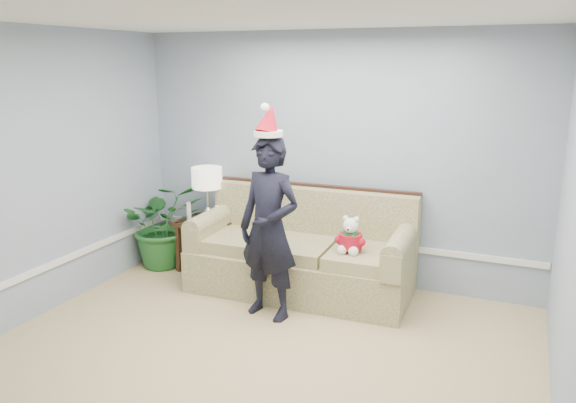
{
  "coord_description": "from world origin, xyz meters",
  "views": [
    {
      "loc": [
        1.9,
        -3.21,
        2.38
      ],
      "look_at": [
        -0.12,
        1.55,
        1.08
      ],
      "focal_mm": 35.0,
      "sensor_mm": 36.0,
      "label": 1
    }
  ],
  "objects_px": {
    "houseplant": "(164,224)",
    "table_lamp": "(207,180)",
    "sofa": "(302,255)",
    "side_table": "(206,250)",
    "teddy_bear": "(350,239)",
    "man": "(269,229)"
  },
  "relations": [
    {
      "from": "teddy_bear",
      "to": "side_table",
      "type": "bearing_deg",
      "value": 168.28
    },
    {
      "from": "man",
      "to": "teddy_bear",
      "type": "bearing_deg",
      "value": 48.99
    },
    {
      "from": "houseplant",
      "to": "table_lamp",
      "type": "bearing_deg",
      "value": 12.36
    },
    {
      "from": "sofa",
      "to": "teddy_bear",
      "type": "bearing_deg",
      "value": -21.73
    },
    {
      "from": "sofa",
      "to": "side_table",
      "type": "relative_size",
      "value": 3.44
    },
    {
      "from": "table_lamp",
      "to": "houseplant",
      "type": "relative_size",
      "value": 0.61
    },
    {
      "from": "man",
      "to": "table_lamp",
      "type": "bearing_deg",
      "value": 154.9
    },
    {
      "from": "side_table",
      "to": "teddy_bear",
      "type": "bearing_deg",
      "value": -10.13
    },
    {
      "from": "houseplant",
      "to": "man",
      "type": "distance_m",
      "value": 1.91
    },
    {
      "from": "sofa",
      "to": "table_lamp",
      "type": "relative_size",
      "value": 3.75
    },
    {
      "from": "table_lamp",
      "to": "man",
      "type": "distance_m",
      "value": 1.48
    },
    {
      "from": "sofa",
      "to": "side_table",
      "type": "height_order",
      "value": "sofa"
    },
    {
      "from": "sofa",
      "to": "side_table",
      "type": "xyz_separation_m",
      "value": [
        -1.26,
        0.11,
        -0.15
      ]
    },
    {
      "from": "side_table",
      "to": "houseplant",
      "type": "xyz_separation_m",
      "value": [
        -0.52,
        -0.08,
        0.28
      ]
    },
    {
      "from": "side_table",
      "to": "man",
      "type": "bearing_deg",
      "value": -34.41
    },
    {
      "from": "side_table",
      "to": "man",
      "type": "distance_m",
      "value": 1.59
    },
    {
      "from": "houseplant",
      "to": "teddy_bear",
      "type": "distance_m",
      "value": 2.38
    },
    {
      "from": "sofa",
      "to": "teddy_bear",
      "type": "relative_size",
      "value": 6.26
    },
    {
      "from": "table_lamp",
      "to": "houseplant",
      "type": "xyz_separation_m",
      "value": [
        -0.54,
        -0.12,
        -0.55
      ]
    },
    {
      "from": "side_table",
      "to": "man",
      "type": "height_order",
      "value": "man"
    },
    {
      "from": "side_table",
      "to": "houseplant",
      "type": "relative_size",
      "value": 0.66
    },
    {
      "from": "sofa",
      "to": "houseplant",
      "type": "height_order",
      "value": "sofa"
    }
  ]
}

